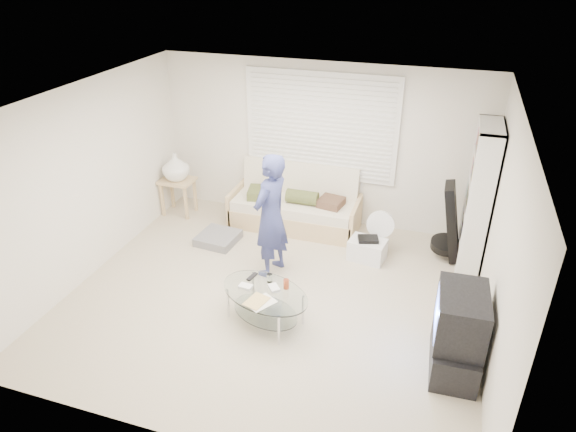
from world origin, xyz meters
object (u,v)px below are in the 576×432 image
(bookshelf, at_px, (478,197))
(tv_unit, at_px, (458,333))
(coffee_table, at_px, (265,297))
(futon_sofa, at_px, (295,207))

(bookshelf, relative_size, tv_unit, 2.12)
(bookshelf, bearing_deg, coffee_table, -137.25)
(bookshelf, bearing_deg, futon_sofa, 174.47)
(futon_sofa, relative_size, bookshelf, 1.00)
(tv_unit, bearing_deg, coffee_table, 177.06)
(futon_sofa, distance_m, coffee_table, 2.36)
(futon_sofa, distance_m, bookshelf, 2.70)
(tv_unit, height_order, coffee_table, tv_unit)
(bookshelf, relative_size, coffee_table, 1.53)
(futon_sofa, xyz_separation_m, bookshelf, (2.60, -0.25, 0.68))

